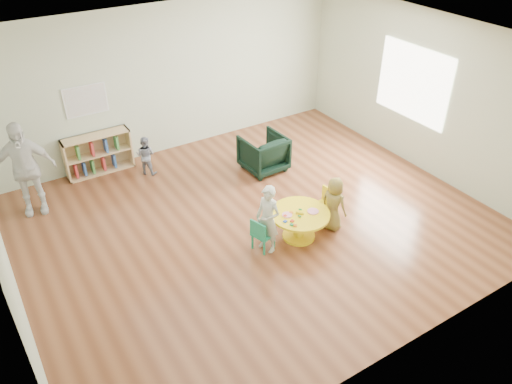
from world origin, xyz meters
TOP-DOWN VIEW (x-y plane):
  - room at (0.01, 0.00)m, footprint 7.10×7.00m
  - activity_table at (0.35, -0.67)m, footprint 0.89×0.89m
  - kid_chair_left at (-0.29, -0.62)m, footprint 0.35×0.35m
  - kid_chair_right at (0.93, -0.55)m, footprint 0.34×0.34m
  - bookshelf at (-1.61, 2.86)m, footprint 1.20×0.30m
  - alphabet_poster at (-1.60, 2.98)m, footprint 0.74×0.01m
  - armchair at (0.99, 1.32)m, footprint 0.76×0.78m
  - child_left at (-0.21, -0.65)m, footprint 0.37×0.45m
  - child_right at (0.92, -0.75)m, footprint 0.38×0.49m
  - toddler at (-0.89, 2.33)m, footprint 0.45×0.45m
  - adult_caretaker at (-2.89, 2.17)m, footprint 0.99×0.58m

SIDE VIEW (x-z plane):
  - kid_chair_left at x=-0.29m, z-range 0.02..0.55m
  - kid_chair_right at x=0.93m, z-range 0.02..0.59m
  - activity_table at x=0.35m, z-range 0.06..0.55m
  - armchair at x=0.99m, z-range 0.00..0.68m
  - bookshelf at x=-1.61m, z-range -0.01..0.74m
  - toddler at x=-0.89m, z-range 0.00..0.73m
  - child_right at x=0.92m, z-range 0.00..0.89m
  - child_left at x=-0.21m, z-range 0.00..1.07m
  - adult_caretaker at x=-2.89m, z-range 0.00..1.58m
  - alphabet_poster at x=-1.60m, z-range 1.08..1.62m
  - room at x=0.01m, z-range 0.49..3.29m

